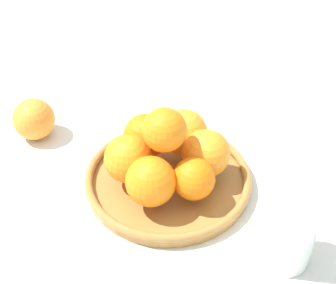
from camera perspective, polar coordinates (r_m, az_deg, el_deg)
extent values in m
plane|color=silver|center=(0.82, 0.00, -5.15)|extent=(4.00, 4.00, 0.00)
cylinder|color=#A57238|center=(0.82, 0.00, -4.84)|extent=(0.28, 0.28, 0.01)
torus|color=#A57238|center=(0.81, 0.00, -4.15)|extent=(0.29, 0.29, 0.01)
sphere|color=orange|center=(0.82, -2.74, 0.74)|extent=(0.08, 0.08, 0.08)
sphere|color=orange|center=(0.77, -4.87, -2.06)|extent=(0.08, 0.08, 0.08)
sphere|color=orange|center=(0.73, -2.13, -4.82)|extent=(0.08, 0.08, 0.08)
sphere|color=orange|center=(0.74, 3.16, -4.49)|extent=(0.07, 0.07, 0.07)
sphere|color=orange|center=(0.78, 4.67, -1.37)|extent=(0.08, 0.08, 0.08)
sphere|color=orange|center=(0.82, 1.95, 1.17)|extent=(0.08, 0.08, 0.08)
sphere|color=orange|center=(0.73, -0.46, 1.48)|extent=(0.07, 0.07, 0.07)
sphere|color=orange|center=(0.94, -16.04, 2.69)|extent=(0.08, 0.08, 0.08)
cylinder|color=silver|center=(0.70, 14.40, -10.76)|extent=(0.08, 0.08, 0.11)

